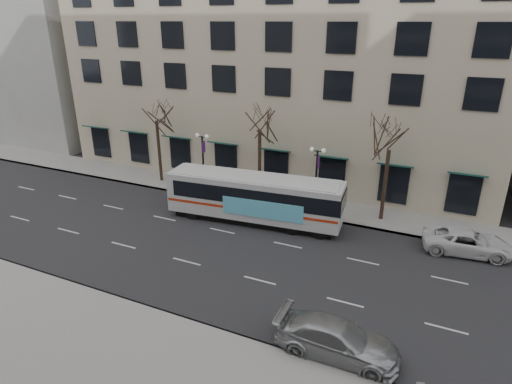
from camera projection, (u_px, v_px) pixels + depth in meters
The scene contains 12 objects.
ground at pixel (206, 245), 28.60m from camera, with size 160.00×160.00×0.00m, color black.
sidewalk_far at pixel (317, 207), 34.23m from camera, with size 80.00×4.00×0.15m, color gray.
building_hotel at pixel (292, 42), 42.60m from camera, with size 40.00×20.00×24.00m, color #BCB08F.
building_far_upblock at pixel (33, 20), 55.76m from camera, with size 28.00×20.00×28.00m, color #999993.
tree_far_left at pixel (156, 110), 37.38m from camera, with size 3.60×3.60×8.34m.
tree_far_mid at pixel (260, 118), 33.44m from camera, with size 3.60×3.60×8.55m.
tree_far_right at pixel (391, 137), 29.76m from camera, with size 3.60×3.60×8.06m.
lamp_post_left at pixel (203, 160), 36.34m from camera, with size 1.22×0.45×5.21m.
lamp_post_right at pixel (316, 177), 32.48m from camera, with size 1.22×0.45×5.21m.
city_bus at pixel (255, 197), 31.37m from camera, with size 13.21×4.08×3.52m.
silver_car at pixel (337, 339), 19.00m from camera, with size 2.26×5.56×1.61m, color #A7ABAF.
white_pickup at pixel (467, 242), 27.43m from camera, with size 2.52×5.46×1.52m, color white.
Camera 1 is at (13.56, -21.50, 14.00)m, focal length 30.00 mm.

